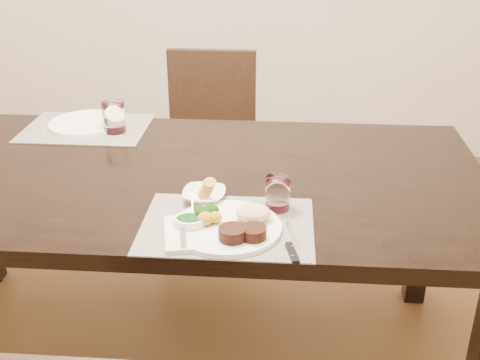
# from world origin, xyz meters

# --- Properties ---
(ground_plane) EXTENTS (4.50, 4.50, 0.00)m
(ground_plane) POSITION_xyz_m (0.00, 0.00, 0.00)
(ground_plane) COLOR #492C17
(ground_plane) RESTS_ON ground
(dining_table) EXTENTS (2.00, 1.00, 0.75)m
(dining_table) POSITION_xyz_m (0.00, 0.00, 0.67)
(dining_table) COLOR black
(dining_table) RESTS_ON ground
(chair_far) EXTENTS (0.42, 0.42, 0.90)m
(chair_far) POSITION_xyz_m (0.00, 0.93, 0.50)
(chair_far) COLOR black
(chair_far) RESTS_ON ground
(placemat_near) EXTENTS (0.46, 0.34, 0.00)m
(placemat_near) POSITION_xyz_m (0.21, -0.33, 0.75)
(placemat_near) COLOR gray
(placemat_near) RESTS_ON dining_table
(placemat_far) EXTENTS (0.46, 0.34, 0.00)m
(placemat_far) POSITION_xyz_m (-0.40, 0.36, 0.75)
(placemat_far) COLOR gray
(placemat_far) RESTS_ON dining_table
(dinner_plate) EXTENTS (0.29, 0.29, 0.05)m
(dinner_plate) POSITION_xyz_m (0.22, -0.36, 0.77)
(dinner_plate) COLOR white
(dinner_plate) RESTS_ON placemat_near
(napkin_fork) EXTENTS (0.13, 0.19, 0.02)m
(napkin_fork) POSITION_xyz_m (0.10, -0.40, 0.76)
(napkin_fork) COLOR white
(napkin_fork) RESTS_ON placemat_near
(steak_knife) EXTENTS (0.04, 0.21, 0.01)m
(steak_knife) POSITION_xyz_m (0.38, -0.44, 0.76)
(steak_knife) COLOR silver
(steak_knife) RESTS_ON placemat_near
(cracker_bowl) EXTENTS (0.13, 0.13, 0.05)m
(cracker_bowl) POSITION_xyz_m (0.13, -0.19, 0.77)
(cracker_bowl) COLOR white
(cracker_bowl) RESTS_ON placemat_near
(sauce_ramekin) EXTENTS (0.09, 0.13, 0.07)m
(sauce_ramekin) POSITION_xyz_m (0.11, -0.36, 0.77)
(sauce_ramekin) COLOR white
(sauce_ramekin) RESTS_ON placemat_near
(wine_glass_near) EXTENTS (0.07, 0.07, 0.10)m
(wine_glass_near) POSITION_xyz_m (0.34, -0.23, 0.80)
(wine_glass_near) COLOR white
(wine_glass_near) RESTS_ON placemat_near
(far_plate) EXTENTS (0.28, 0.28, 0.01)m
(far_plate) POSITION_xyz_m (-0.41, 0.40, 0.76)
(far_plate) COLOR white
(far_plate) RESTS_ON placemat_far
(wine_glass_far) EXTENTS (0.08, 0.08, 0.11)m
(wine_glass_far) POSITION_xyz_m (-0.28, 0.33, 0.80)
(wine_glass_far) COLOR white
(wine_glass_far) RESTS_ON placemat_far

